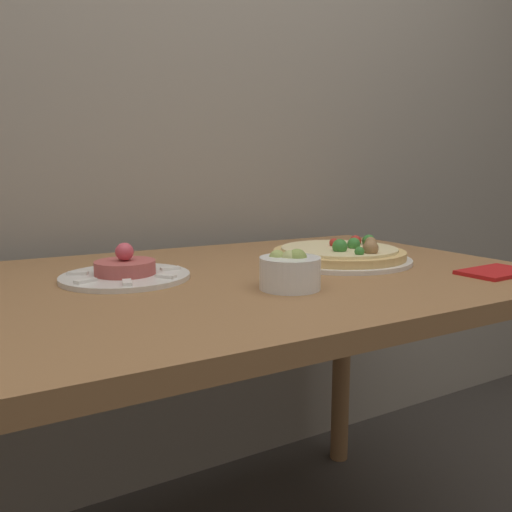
# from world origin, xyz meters

# --- Properties ---
(back_wall) EXTENTS (8.00, 0.05, 2.60)m
(back_wall) POSITION_xyz_m (0.00, 0.95, 1.30)
(back_wall) COLOR gray
(back_wall) RESTS_ON ground_plane
(dining_table) EXTENTS (1.22, 0.83, 0.77)m
(dining_table) POSITION_xyz_m (0.00, 0.41, 0.67)
(dining_table) COLOR olive
(dining_table) RESTS_ON ground_plane
(pizza_plate) EXTENTS (0.34, 0.34, 0.06)m
(pizza_plate) POSITION_xyz_m (0.26, 0.43, 0.79)
(pizza_plate) COLOR silver
(pizza_plate) RESTS_ON dining_table
(tartare_plate) EXTENTS (0.25, 0.25, 0.07)m
(tartare_plate) POSITION_xyz_m (-0.24, 0.48, 0.79)
(tartare_plate) COLOR silver
(tartare_plate) RESTS_ON dining_table
(small_bowl) EXTENTS (0.11, 0.11, 0.07)m
(small_bowl) POSITION_xyz_m (0.00, 0.25, 0.81)
(small_bowl) COLOR white
(small_bowl) RESTS_ON dining_table
(napkin) EXTENTS (0.16, 0.10, 0.01)m
(napkin) POSITION_xyz_m (0.45, 0.15, 0.78)
(napkin) COLOR red
(napkin) RESTS_ON dining_table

